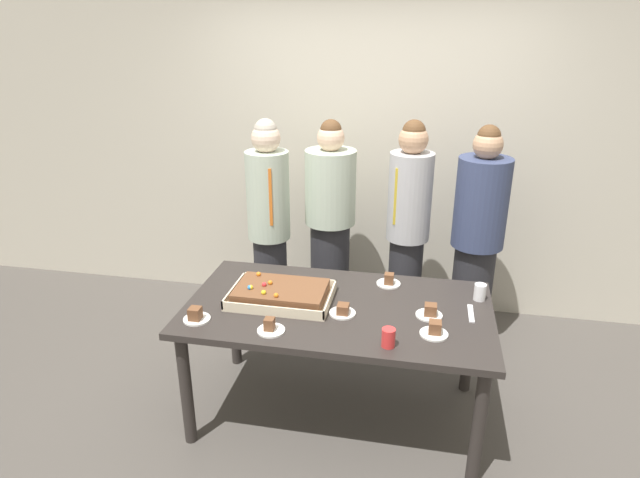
{
  "coord_description": "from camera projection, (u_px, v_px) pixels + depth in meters",
  "views": [
    {
      "loc": [
        0.44,
        -2.75,
        2.3
      ],
      "look_at": [
        -0.14,
        0.15,
        1.11
      ],
      "focal_mm": 30.5,
      "sensor_mm": 36.0,
      "label": 1
    }
  ],
  "objects": [
    {
      "name": "plated_slice_far_left",
      "position": [
        270.0,
        328.0,
        2.89
      ],
      "size": [
        0.15,
        0.15,
        0.08
      ],
      "color": "white",
      "rests_on": "party_table"
    },
    {
      "name": "person_serving_front",
      "position": [
        269.0,
        229.0,
        3.98
      ],
      "size": [
        0.31,
        0.31,
        1.69
      ],
      "rotation": [
        0.0,
        0.0,
        -1.21
      ],
      "color": "#28282D",
      "rests_on": "ground_plane"
    },
    {
      "name": "plated_slice_near_right",
      "position": [
        343.0,
        311.0,
        3.06
      ],
      "size": [
        0.15,
        0.15,
        0.06
      ],
      "color": "white",
      "rests_on": "party_table"
    },
    {
      "name": "plated_slice_center_back",
      "position": [
        434.0,
        330.0,
        2.86
      ],
      "size": [
        0.15,
        0.15,
        0.08
      ],
      "color": "white",
      "rests_on": "party_table"
    },
    {
      "name": "party_table",
      "position": [
        338.0,
        319.0,
        3.19
      ],
      "size": [
        1.77,
        0.97,
        0.76
      ],
      "color": "#2D2826",
      "rests_on": "ground_plane"
    },
    {
      "name": "drink_cup_middle",
      "position": [
        388.0,
        338.0,
        2.75
      ],
      "size": [
        0.07,
        0.07,
        0.1
      ],
      "primitive_type": "cylinder",
      "color": "red",
      "rests_on": "party_table"
    },
    {
      "name": "cake_server_utensil",
      "position": [
        471.0,
        313.0,
        3.07
      ],
      "size": [
        0.03,
        0.2,
        0.01
      ],
      "primitive_type": "cube",
      "color": "silver",
      "rests_on": "party_table"
    },
    {
      "name": "drink_cup_nearest",
      "position": [
        480.0,
        292.0,
        3.21
      ],
      "size": [
        0.07,
        0.07,
        0.1
      ],
      "primitive_type": "cylinder",
      "color": "white",
      "rests_on": "party_table"
    },
    {
      "name": "plated_slice_center_front",
      "position": [
        389.0,
        281.0,
        3.4
      ],
      "size": [
        0.15,
        0.15,
        0.08
      ],
      "color": "white",
      "rests_on": "party_table"
    },
    {
      "name": "plated_slice_near_left",
      "position": [
        430.0,
        312.0,
        3.04
      ],
      "size": [
        0.15,
        0.15,
        0.07
      ],
      "color": "white",
      "rests_on": "party_table"
    },
    {
      "name": "person_green_shirt_behind",
      "position": [
        477.0,
        238.0,
        3.89
      ],
      "size": [
        0.37,
        0.37,
        1.67
      ],
      "rotation": [
        0.0,
        0.0,
        -2.44
      ],
      "color": "#28282D",
      "rests_on": "ground_plane"
    },
    {
      "name": "person_striped_tie_right",
      "position": [
        408.0,
        230.0,
        3.96
      ],
      "size": [
        0.31,
        0.31,
        1.69
      ],
      "rotation": [
        0.0,
        0.0,
        -2.17
      ],
      "color": "#28282D",
      "rests_on": "ground_plane"
    },
    {
      "name": "person_far_right_suit",
      "position": [
        330.0,
        227.0,
        4.12
      ],
      "size": [
        0.38,
        0.38,
        1.66
      ],
      "rotation": [
        0.0,
        0.0,
        -1.67
      ],
      "color": "#28282D",
      "rests_on": "ground_plane"
    },
    {
      "name": "sheet_cake",
      "position": [
        281.0,
        294.0,
        3.21
      ],
      "size": [
        0.6,
        0.4,
        0.11
      ],
      "color": "beige",
      "rests_on": "party_table"
    },
    {
      "name": "ground_plane",
      "position": [
        337.0,
        412.0,
        3.44
      ],
      "size": [
        12.0,
        12.0,
        0.0
      ],
      "primitive_type": "plane",
      "color": "#4C4742"
    },
    {
      "name": "plated_slice_far_right",
      "position": [
        196.0,
        316.0,
        2.99
      ],
      "size": [
        0.15,
        0.15,
        0.08
      ],
      "color": "white",
      "rests_on": "party_table"
    },
    {
      "name": "interior_back_panel",
      "position": [
        372.0,
        129.0,
        4.34
      ],
      "size": [
        8.0,
        0.12,
        3.0
      ],
      "primitive_type": "cube",
      "color": "beige",
      "rests_on": "ground_plane"
    }
  ]
}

